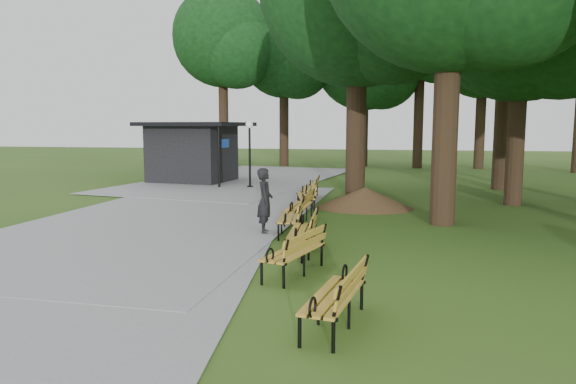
% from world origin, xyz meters
% --- Properties ---
extents(ground, '(100.00, 100.00, 0.00)m').
position_xyz_m(ground, '(0.00, 0.00, 0.00)').
color(ground, '#2E5017').
rests_on(ground, ground).
extents(path, '(12.00, 38.00, 0.06)m').
position_xyz_m(path, '(-4.00, 3.00, 0.03)').
color(path, gray).
rests_on(path, ground).
extents(person, '(0.54, 0.70, 1.71)m').
position_xyz_m(person, '(-0.54, 0.82, 0.86)').
color(person, black).
rests_on(person, ground).
extents(kiosk, '(5.24, 4.71, 2.96)m').
position_xyz_m(kiosk, '(-7.02, 12.48, 1.48)').
color(kiosk, black).
rests_on(kiosk, ground).
extents(lamp_post, '(0.32, 0.32, 3.00)m').
position_xyz_m(lamp_post, '(-3.53, 10.45, 2.17)').
color(lamp_post, black).
rests_on(lamp_post, ground).
extents(dirt_mound, '(2.74, 2.74, 0.71)m').
position_xyz_m(dirt_mound, '(1.82, 5.64, 0.36)').
color(dirt_mound, '#47301C').
rests_on(dirt_mound, ground).
extents(bench_0, '(0.94, 1.98, 0.88)m').
position_xyz_m(bench_0, '(1.86, -5.18, 0.44)').
color(bench_0, gold).
rests_on(bench_0, ground).
extents(bench_1, '(1.14, 2.00, 0.88)m').
position_xyz_m(bench_1, '(0.86, -2.76, 0.44)').
color(bench_1, gold).
rests_on(bench_1, ground).
extents(bench_2, '(0.77, 1.94, 0.88)m').
position_xyz_m(bench_2, '(0.70, -0.84, 0.44)').
color(bench_2, gold).
rests_on(bench_2, ground).
extents(bench_3, '(0.84, 1.96, 0.88)m').
position_xyz_m(bench_3, '(0.11, 0.89, 0.44)').
color(bench_3, gold).
rests_on(bench_3, ground).
extents(bench_4, '(0.70, 1.92, 0.88)m').
position_xyz_m(bench_4, '(0.02, 2.79, 0.44)').
color(bench_4, gold).
rests_on(bench_4, ground).
extents(bench_5, '(1.05, 1.99, 0.88)m').
position_xyz_m(bench_5, '(-0.14, 5.04, 0.44)').
color(bench_5, gold).
rests_on(bench_5, ground).
extents(bench_6, '(0.77, 1.94, 0.88)m').
position_xyz_m(bench_6, '(-0.32, 7.20, 0.44)').
color(bench_6, gold).
rests_on(bench_6, ground).
extents(lawn_tree_1, '(6.55, 6.55, 10.15)m').
position_xyz_m(lawn_tree_1, '(6.93, 7.31, 6.84)').
color(lawn_tree_1, black).
rests_on(lawn_tree_1, ground).
extents(tree_backdrop, '(37.25, 9.63, 15.75)m').
position_xyz_m(tree_backdrop, '(6.84, 22.98, 7.87)').
color(tree_backdrop, black).
rests_on(tree_backdrop, ground).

